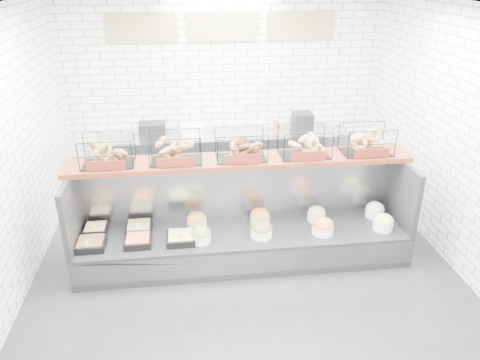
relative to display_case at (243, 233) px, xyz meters
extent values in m
plane|color=black|center=(0.00, -0.34, -0.33)|extent=(5.50, 5.50, 0.00)
cube|color=white|center=(0.00, 2.41, 1.17)|extent=(5.00, 0.02, 3.00)
cube|color=white|center=(-2.50, -0.34, 1.17)|extent=(0.02, 5.50, 3.00)
cube|color=white|center=(2.50, -0.34, 1.17)|extent=(0.02, 5.50, 3.00)
cube|color=white|center=(0.00, -0.34, 2.67)|extent=(5.00, 5.50, 0.02)
cube|color=tan|center=(-1.20, 2.38, 2.17)|extent=(1.05, 0.03, 0.42)
cube|color=tan|center=(0.00, 2.38, 2.17)|extent=(1.05, 0.03, 0.42)
cube|color=tan|center=(1.20, 2.38, 2.17)|extent=(1.05, 0.03, 0.42)
cube|color=black|center=(0.00, -0.04, -0.13)|extent=(4.00, 0.90, 0.40)
cube|color=#93969B|center=(0.00, -0.48, -0.11)|extent=(4.00, 0.03, 0.28)
cube|color=#93969B|center=(0.00, 0.37, 0.47)|extent=(4.00, 0.08, 0.80)
cube|color=black|center=(-1.97, -0.04, 0.47)|extent=(0.06, 0.90, 0.80)
cube|color=black|center=(1.97, -0.04, 0.47)|extent=(0.06, 0.90, 0.80)
cube|color=black|center=(-1.78, -0.20, 0.11)|extent=(0.33, 0.33, 0.08)
cube|color=brown|center=(-1.78, -0.20, 0.15)|extent=(0.28, 0.28, 0.04)
cube|color=#FCF357|center=(-1.78, -0.32, 0.20)|extent=(0.06, 0.01, 0.08)
cube|color=black|center=(-1.78, 0.13, 0.11)|extent=(0.27, 0.27, 0.08)
cube|color=#D8BD85|center=(-1.78, 0.13, 0.15)|extent=(0.23, 0.23, 0.04)
cube|color=#FCF357|center=(-1.78, 0.03, 0.20)|extent=(0.06, 0.01, 0.08)
cube|color=black|center=(-1.25, -0.20, 0.11)|extent=(0.31, 0.31, 0.08)
cube|color=orange|center=(-1.25, -0.20, 0.15)|extent=(0.26, 0.26, 0.04)
cube|color=#FCF357|center=(-1.25, -0.31, 0.20)|extent=(0.06, 0.01, 0.08)
cube|color=black|center=(-1.26, 0.11, 0.11)|extent=(0.31, 0.31, 0.08)
cube|color=tan|center=(-1.26, 0.11, 0.15)|extent=(0.26, 0.26, 0.04)
cube|color=#FCF357|center=(-1.26, 0.00, 0.20)|extent=(0.06, 0.01, 0.08)
cube|color=black|center=(-0.76, -0.20, 0.11)|extent=(0.33, 0.33, 0.08)
cube|color=#C9BE7C|center=(-0.76, -0.20, 0.15)|extent=(0.28, 0.28, 0.04)
cube|color=#FCF357|center=(-0.76, -0.31, 0.20)|extent=(0.06, 0.01, 0.08)
cylinder|color=white|center=(-0.52, -0.24, 0.13)|extent=(0.24, 0.24, 0.11)
ellipsoid|color=olive|center=(-0.52, -0.24, 0.19)|extent=(0.23, 0.23, 0.16)
cylinder|color=white|center=(-0.56, 0.11, 0.13)|extent=(0.25, 0.25, 0.11)
ellipsoid|color=#C77E2A|center=(-0.56, 0.11, 0.19)|extent=(0.24, 0.24, 0.17)
cylinder|color=white|center=(0.19, -0.21, 0.13)|extent=(0.26, 0.26, 0.11)
ellipsoid|color=brown|center=(0.19, -0.21, 0.19)|extent=(0.25, 0.25, 0.18)
cylinder|color=white|center=(0.23, 0.11, 0.13)|extent=(0.25, 0.25, 0.11)
ellipsoid|color=orange|center=(0.23, 0.11, 0.19)|extent=(0.25, 0.25, 0.17)
cylinder|color=white|center=(0.94, -0.23, 0.13)|extent=(0.26, 0.26, 0.11)
ellipsoid|color=#E0602F|center=(0.94, -0.23, 0.19)|extent=(0.25, 0.25, 0.18)
cylinder|color=white|center=(0.95, 0.09, 0.13)|extent=(0.23, 0.23, 0.11)
ellipsoid|color=tan|center=(0.95, 0.09, 0.19)|extent=(0.22, 0.22, 0.16)
cylinder|color=white|center=(1.70, -0.22, 0.13)|extent=(0.25, 0.25, 0.11)
ellipsoid|color=#D5D26D|center=(1.70, -0.22, 0.19)|extent=(0.24, 0.24, 0.17)
cylinder|color=white|center=(1.72, 0.10, 0.13)|extent=(0.23, 0.23, 0.11)
ellipsoid|color=silver|center=(1.72, 0.10, 0.19)|extent=(0.23, 0.23, 0.16)
cube|color=#4A1C10|center=(0.00, 0.18, 0.90)|extent=(4.10, 0.50, 0.06)
cube|color=black|center=(-1.54, 0.18, 1.10)|extent=(0.60, 0.38, 0.34)
cube|color=#571A10|center=(-1.54, -0.02, 1.00)|extent=(0.42, 0.02, 0.11)
cube|color=black|center=(-0.77, 0.18, 1.10)|extent=(0.60, 0.38, 0.34)
cube|color=#571A10|center=(-0.77, -0.02, 1.00)|extent=(0.42, 0.02, 0.11)
cube|color=black|center=(0.00, 0.18, 1.10)|extent=(0.60, 0.38, 0.34)
cube|color=#571A10|center=(0.00, -0.02, 1.00)|extent=(0.42, 0.02, 0.11)
cube|color=black|center=(0.76, 0.18, 1.10)|extent=(0.60, 0.38, 0.34)
cube|color=#571A10|center=(0.76, -0.02, 1.00)|extent=(0.42, 0.02, 0.11)
cube|color=black|center=(1.53, 0.18, 1.10)|extent=(0.60, 0.38, 0.34)
cube|color=#571A10|center=(1.53, -0.02, 1.00)|extent=(0.42, 0.02, 0.11)
cube|color=#93969B|center=(0.00, 2.09, 0.12)|extent=(4.00, 0.60, 0.90)
cube|color=black|center=(-1.15, 2.09, 0.69)|extent=(0.40, 0.30, 0.24)
cube|color=silver|center=(-0.53, 2.14, 0.66)|extent=(0.35, 0.28, 0.18)
cylinder|color=#D83A36|center=(0.80, 2.05, 0.68)|extent=(0.09, 0.09, 0.22)
cube|color=black|center=(1.24, 2.12, 0.72)|extent=(0.30, 0.30, 0.30)
camera|label=1|loc=(-0.65, -4.94, 3.01)|focal=35.00mm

